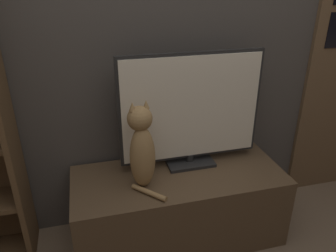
# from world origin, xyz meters

# --- Properties ---
(wall_back) EXTENTS (4.80, 0.05, 2.60)m
(wall_back) POSITION_xyz_m (0.00, 1.22, 1.30)
(wall_back) COLOR #47423D
(wall_back) RESTS_ON ground_plane
(tv_stand) EXTENTS (1.26, 0.53, 0.46)m
(tv_stand) POSITION_xyz_m (0.00, 0.92, 0.23)
(tv_stand) COLOR brown
(tv_stand) RESTS_ON ground_plane
(tv) EXTENTS (0.86, 0.18, 0.70)m
(tv) POSITION_xyz_m (0.10, 1.03, 0.82)
(tv) COLOR black
(tv) RESTS_ON tv_stand
(cat) EXTENTS (0.18, 0.28, 0.50)m
(cat) POSITION_xyz_m (-0.23, 0.87, 0.70)
(cat) COLOR #997547
(cat) RESTS_ON tv_stand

